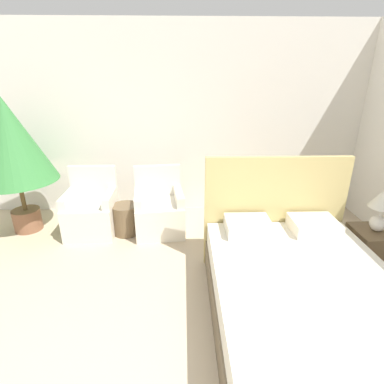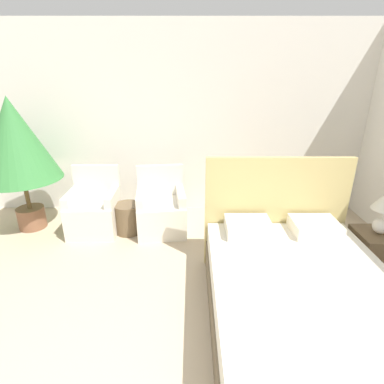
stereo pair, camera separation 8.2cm
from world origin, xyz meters
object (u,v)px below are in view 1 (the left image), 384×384
Objects in this scene: armchair_near_window_right at (159,213)px; potted_palm at (10,143)px; bed at (300,292)px; armchair_near_window_left at (92,214)px; side_table at (126,219)px; nightstand at (371,252)px; table_lamp at (383,204)px.

armchair_near_window_right is 0.49× the size of potted_palm.
potted_palm is (-1.95, 0.11, 1.00)m from armchair_near_window_right.
potted_palm is (-3.35, 1.86, 0.98)m from bed.
armchair_near_window_left reaches higher than side_table.
table_lamp is (0.01, 0.01, 0.59)m from nightstand.
armchair_near_window_left is at bearing 163.20° from table_lamp.
side_table is at bearing 161.16° from nightstand.
nightstand is (3.44, -1.05, -0.02)m from armchair_near_window_left.
armchair_near_window_right is (-1.40, 1.75, -0.02)m from bed.
table_lamp is (4.43, -1.15, -0.43)m from potted_palm.
armchair_near_window_right is at bearing -3.09° from potted_palm.
potted_palm is at bearing 150.97° from bed.
bed is 3.89× the size of nightstand.
side_table is at bearing 137.61° from bed.
armchair_near_window_right is 0.49m from side_table.
bed is 2.94m from armchair_near_window_left.
armchair_near_window_left is (-2.36, 1.75, -0.02)m from bed.
armchair_near_window_left is 2.12× the size of side_table.
nightstand is 1.06× the size of table_lamp.
potted_palm reaches higher than armchair_near_window_right.
side_table is (-1.88, 1.71, -0.09)m from bed.
table_lamp is 3.19m from side_table.
potted_palm is at bearing 170.23° from armchair_near_window_right.
potted_palm is 1.82m from side_table.
nightstand is at bearing -18.34° from armchair_near_window_left.
armchair_near_window_left is 1.72× the size of nightstand.
nightstand is at bearing -14.59° from potted_palm.
side_table is at bearing 161.30° from table_lamp.
potted_palm reaches higher than bed.
bed is at bearing -29.03° from potted_palm.
table_lamp is at bearing -14.50° from potted_palm.
bed is 2.54m from side_table.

